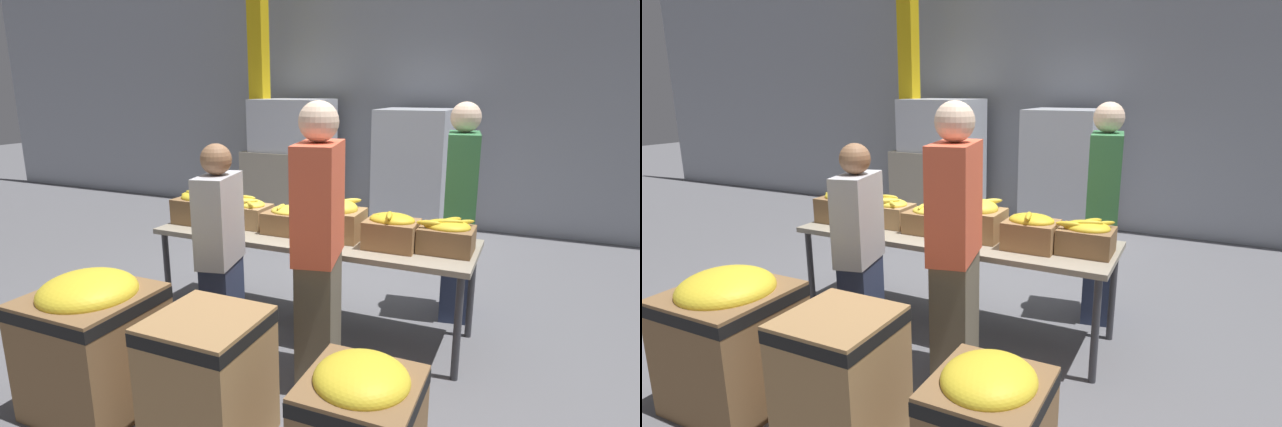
{
  "view_description": "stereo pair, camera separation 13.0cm",
  "coord_description": "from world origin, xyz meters",
  "views": [
    {
      "loc": [
        1.53,
        -3.32,
        1.85
      ],
      "look_at": [
        -0.05,
        0.25,
        0.86
      ],
      "focal_mm": 28.0,
      "sensor_mm": 36.0,
      "label": 1
    },
    {
      "loc": [
        1.65,
        -3.27,
        1.85
      ],
      "look_at": [
        -0.05,
        0.25,
        0.86
      ],
      "focal_mm": 28.0,
      "sensor_mm": 36.0,
      "label": 2
    }
  ],
  "objects": [
    {
      "name": "banana_box_0",
      "position": [
        -1.01,
        -0.06,
        0.89
      ],
      "size": [
        0.36,
        0.29,
        0.27
      ],
      "color": "olive",
      "rests_on": "sorting_table"
    },
    {
      "name": "wall_back",
      "position": [
        0.0,
        3.47,
        2.0
      ],
      "size": [
        16.0,
        0.08,
        4.0
      ],
      "color": "#9399A3",
      "rests_on": "ground_plane"
    },
    {
      "name": "banana_box_5",
      "position": [
        1.01,
        -0.01,
        0.88
      ],
      "size": [
        0.37,
        0.3,
        0.24
      ],
      "color": "olive",
      "rests_on": "sorting_table"
    },
    {
      "name": "banana_box_1",
      "position": [
        -0.58,
        0.0,
        0.88
      ],
      "size": [
        0.36,
        0.3,
        0.24
      ],
      "color": "tan",
      "rests_on": "sorting_table"
    },
    {
      "name": "volunteer_0",
      "position": [
        -0.35,
        -0.7,
        0.75
      ],
      "size": [
        0.29,
        0.44,
        1.51
      ],
      "rotation": [
        0.0,
        0.0,
        1.8
      ],
      "color": "#2D3856",
      "rests_on": "ground_plane"
    },
    {
      "name": "banana_box_3",
      "position": [
        0.22,
        -0.01,
        0.91
      ],
      "size": [
        0.36,
        0.31,
        0.3
      ],
      "color": "#A37A4C",
      "rests_on": "sorting_table"
    },
    {
      "name": "donation_bin_0",
      "position": [
        -0.74,
        -1.45,
        0.44
      ],
      "size": [
        0.65,
        0.65,
        0.84
      ],
      "color": "olive",
      "rests_on": "ground_plane"
    },
    {
      "name": "volunteer_2",
      "position": [
        0.99,
        0.68,
        0.87
      ],
      "size": [
        0.3,
        0.5,
        1.75
      ],
      "rotation": [
        0.0,
        0.0,
        -1.42
      ],
      "color": "#2D3856",
      "rests_on": "ground_plane"
    },
    {
      "name": "banana_box_4",
      "position": [
        0.64,
        -0.08,
        0.89
      ],
      "size": [
        0.36,
        0.29,
        0.27
      ],
      "color": "olive",
      "rests_on": "sorting_table"
    },
    {
      "name": "donation_bin_1",
      "position": [
        0.07,
        -1.45,
        0.39
      ],
      "size": [
        0.54,
        0.54,
        0.73
      ],
      "color": "#A37A4C",
      "rests_on": "ground_plane"
    },
    {
      "name": "support_pillar",
      "position": [
        -2.08,
        2.79,
        2.0
      ],
      "size": [
        0.22,
        0.22,
        4.0
      ],
      "color": "yellow",
      "rests_on": "ground_plane"
    },
    {
      "name": "banana_box_2",
      "position": [
        -0.18,
        -0.01,
        0.87
      ],
      "size": [
        0.36,
        0.31,
        0.23
      ],
      "color": "olive",
      "rests_on": "sorting_table"
    },
    {
      "name": "volunteer_1",
      "position": [
        0.36,
        -0.68,
        0.89
      ],
      "size": [
        0.34,
        0.52,
        1.78
      ],
      "rotation": [
        0.0,
        0.0,
        1.78
      ],
      "color": "#6B604C",
      "rests_on": "ground_plane"
    },
    {
      "name": "pallet_stack_0",
      "position": [
        -1.54,
        2.75,
        0.84
      ],
      "size": [
        0.99,
        0.99,
        1.71
      ],
      "color": "olive",
      "rests_on": "ground_plane"
    },
    {
      "name": "donation_bin_2",
      "position": [
        0.91,
        -1.45,
        0.36
      ],
      "size": [
        0.52,
        0.52,
        0.68
      ],
      "color": "olive",
      "rests_on": "ground_plane"
    },
    {
      "name": "pallet_stack_2",
      "position": [
        -1.67,
        2.69,
        0.51
      ],
      "size": [
        0.95,
        0.95,
        1.03
      ],
      "color": "olive",
      "rests_on": "ground_plane"
    },
    {
      "name": "pallet_stack_1",
      "position": [
        0.11,
        2.77,
        0.79
      ],
      "size": [
        0.92,
        0.92,
        1.6
      ],
      "color": "olive",
      "rests_on": "ground_plane"
    },
    {
      "name": "ground_plane",
      "position": [
        0.0,
        0.0,
        0.0
      ],
      "size": [
        30.0,
        30.0,
        0.0
      ],
      "primitive_type": "plane",
      "color": "slate"
    },
    {
      "name": "sorting_table",
      "position": [
        0.0,
        0.0,
        0.71
      ],
      "size": [
        2.44,
        0.76,
        0.76
      ],
      "color": "#9E937F",
      "rests_on": "ground_plane"
    }
  ]
}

